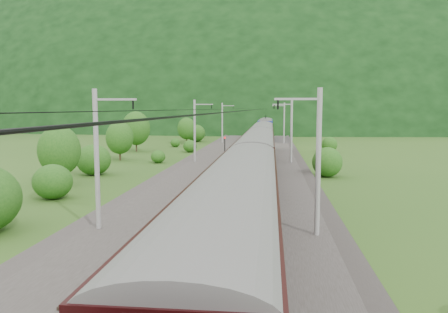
# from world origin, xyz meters

# --- Properties ---
(ground) EXTENTS (600.00, 600.00, 0.00)m
(ground) POSITION_xyz_m (0.00, 0.00, 0.00)
(ground) COLOR #274A17
(ground) RESTS_ON ground
(railbed) EXTENTS (14.00, 220.00, 0.30)m
(railbed) POSITION_xyz_m (0.00, 10.00, 0.15)
(railbed) COLOR #38332D
(railbed) RESTS_ON ground
(track_left) EXTENTS (2.40, 220.00, 0.27)m
(track_left) POSITION_xyz_m (-2.40, 10.00, 0.37)
(track_left) COLOR brown
(track_left) RESTS_ON railbed
(track_right) EXTENTS (2.40, 220.00, 0.27)m
(track_right) POSITION_xyz_m (2.40, 10.00, 0.37)
(track_right) COLOR brown
(track_right) RESTS_ON railbed
(catenary_left) EXTENTS (2.54, 192.28, 8.00)m
(catenary_left) POSITION_xyz_m (-6.12, 32.00, 4.50)
(catenary_left) COLOR gray
(catenary_left) RESTS_ON railbed
(catenary_right) EXTENTS (2.54, 192.28, 8.00)m
(catenary_right) POSITION_xyz_m (6.12, 32.00, 4.50)
(catenary_right) COLOR gray
(catenary_right) RESTS_ON railbed
(overhead_wires) EXTENTS (4.83, 198.00, 0.03)m
(overhead_wires) POSITION_xyz_m (0.00, 10.00, 7.10)
(overhead_wires) COLOR black
(overhead_wires) RESTS_ON ground
(mountain_main) EXTENTS (504.00, 360.00, 244.00)m
(mountain_main) POSITION_xyz_m (0.00, 260.00, 0.00)
(mountain_main) COLOR black
(mountain_main) RESTS_ON ground
(mountain_ridge) EXTENTS (336.00, 280.00, 132.00)m
(mountain_ridge) POSITION_xyz_m (-120.00, 300.00, 0.00)
(mountain_ridge) COLOR black
(mountain_ridge) RESTS_ON ground
(train) EXTENTS (3.11, 148.62, 5.41)m
(train) POSITION_xyz_m (2.40, 4.59, 3.66)
(train) COLOR black
(train) RESTS_ON ground
(hazard_post_near) EXTENTS (0.18, 0.18, 1.72)m
(hazard_post_near) POSITION_xyz_m (-0.04, 26.97, 1.16)
(hazard_post_near) COLOR red
(hazard_post_near) RESTS_ON railbed
(hazard_post_far) EXTENTS (0.14, 0.14, 1.29)m
(hazard_post_far) POSITION_xyz_m (0.38, 31.18, 0.95)
(hazard_post_far) COLOR red
(hazard_post_far) RESTS_ON railbed
(signal) EXTENTS (0.28, 0.28, 2.49)m
(signal) POSITION_xyz_m (-3.50, 43.46, 1.76)
(signal) COLOR black
(signal) RESTS_ON railbed
(vegetation_left) EXTENTS (13.12, 142.78, 6.70)m
(vegetation_left) POSITION_xyz_m (-15.55, 14.09, 2.76)
(vegetation_left) COLOR #1E4E14
(vegetation_left) RESTS_ON ground
(vegetation_right) EXTENTS (6.48, 91.37, 3.16)m
(vegetation_right) POSITION_xyz_m (11.64, -2.32, 1.41)
(vegetation_right) COLOR #1E4E14
(vegetation_right) RESTS_ON ground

